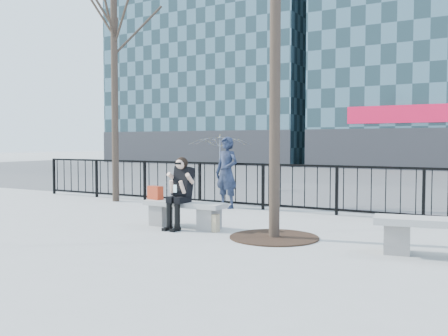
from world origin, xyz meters
The scene contains 13 objects.
ground centered at (0.00, 0.00, 0.00)m, with size 120.00×120.00×0.00m, color #9B9B96.
street_surface centered at (0.00, 15.00, 0.00)m, with size 60.00×23.00×0.01m, color #474747.
railing centered at (0.00, 3.00, 0.55)m, with size 14.00×0.06×1.10m.
building_left centered at (-15.00, 27.00, 11.30)m, with size 16.20×10.20×22.60m.
tree_left centered at (-4.00, 2.50, 4.86)m, with size 2.80×2.80×6.50m.
tree_grate centered at (1.90, -0.10, 0.01)m, with size 1.50×1.50×0.02m, color black.
bench_main centered at (0.00, 0.00, 0.30)m, with size 1.65×0.46×0.49m.
bench_second centered at (4.53, -0.23, 0.34)m, with size 1.84×0.51×0.55m.
seated_woman centered at (0.00, -0.16, 0.67)m, with size 0.50×0.64×1.34m.
handbag centered at (-0.71, 0.02, 0.62)m, with size 0.32×0.15×0.26m, color #AD3015.
shopping_bag centered at (0.64, -0.11, 0.16)m, with size 0.34×0.12×0.32m, color #C1B188.
standing_man centered at (-0.69, 2.80, 0.87)m, with size 0.64×0.42×1.74m, color black.
vendor_umbrella centered at (-3.26, 6.79, 0.94)m, with size 2.06×2.10×1.89m, color gold.
Camera 1 is at (5.35, -7.71, 1.62)m, focal length 40.00 mm.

